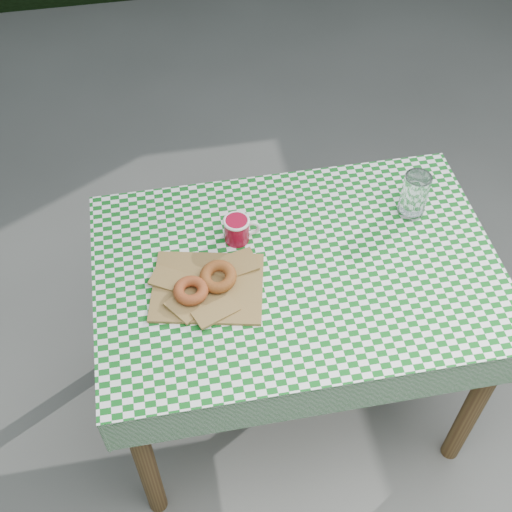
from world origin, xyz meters
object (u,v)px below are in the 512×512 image
Objects in this scene: paper_bag at (208,287)px; drinking_glass at (414,195)px; coffee_mug at (237,230)px; table at (292,339)px.

paper_bag is 2.10× the size of drinking_glass.
coffee_mug is 0.54m from drinking_glass.
coffee_mug is at bearing 138.68° from table.
coffee_mug is at bearing -178.79° from drinking_glass.
drinking_glass is (0.39, 0.15, 0.45)m from table.
coffee_mug is (-0.15, 0.14, 0.42)m from table.
drinking_glass reaches higher than coffee_mug.
table is 0.47m from paper_bag.
paper_bag is at bearing -121.43° from coffee_mug.
paper_bag is 0.20m from coffee_mug.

